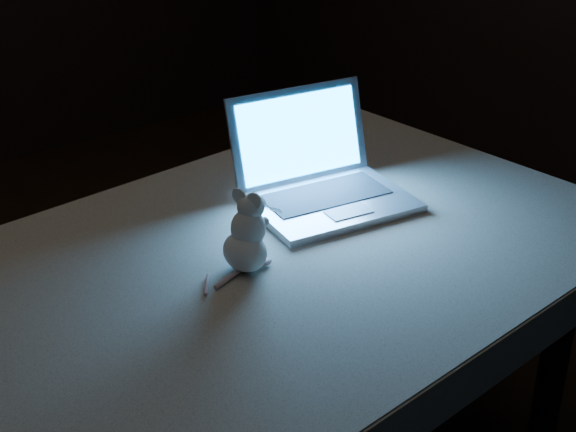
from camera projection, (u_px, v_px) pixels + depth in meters
table at (283, 391)px, 2.18m from camera, size 1.63×1.11×0.84m
tablecloth at (279, 260)px, 2.05m from camera, size 1.74×1.22×0.11m
laptop at (333, 159)px, 2.12m from camera, size 0.46×0.42×0.27m
plush_mouse at (245, 232)px, 1.86m from camera, size 0.16×0.16×0.19m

